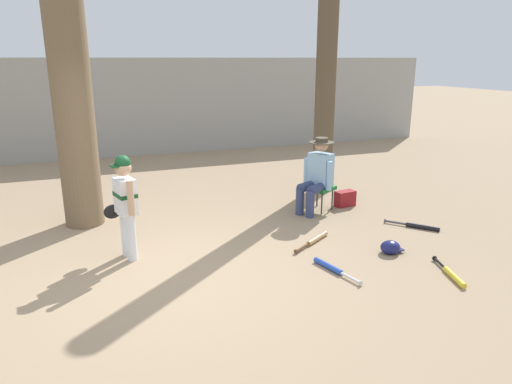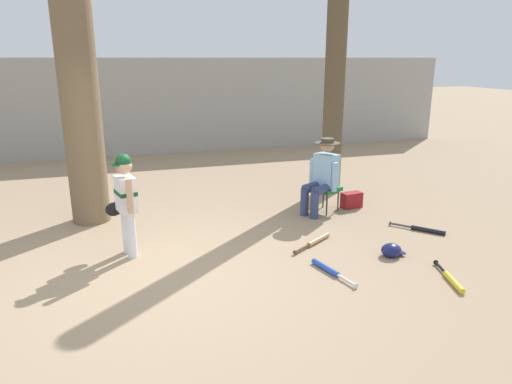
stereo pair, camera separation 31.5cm
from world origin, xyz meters
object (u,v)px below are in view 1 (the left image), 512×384
tree_behind_spectator (326,67)px  batting_helmet_navy (391,247)px  handbag_beside_stool (345,199)px  bat_black_composite (418,226)px  bat_yellow_trainer (452,275)px  young_ballplayer (125,200)px  bat_blue_youth (332,268)px  seated_spectator (317,173)px  tree_near_player (66,42)px  folding_stool (320,189)px  bat_wood_tan (315,240)px

tree_behind_spectator → batting_helmet_navy: tree_behind_spectator is taller
handbag_beside_stool → bat_black_composite: size_ratio=0.53×
bat_black_composite → bat_yellow_trainer: bearing=-116.0°
young_ballplayer → bat_blue_youth: bearing=-29.4°
seated_spectator → tree_near_player: bearing=168.5°
folding_stool → tree_near_player: bearing=169.5°
bat_blue_youth → bat_yellow_trainer: 1.36m
bat_wood_tan → bat_yellow_trainer: bearing=-57.1°
handbag_beside_stool → batting_helmet_navy: bearing=-104.1°
bat_black_composite → bat_wood_tan: bearing=178.0°
bat_blue_youth → bat_wood_tan: same height
folding_stool → batting_helmet_navy: (0.02, -1.89, -0.29)m
bat_blue_youth → bat_wood_tan: 0.89m
tree_near_player → bat_black_composite: (4.57, -1.95, -2.58)m
tree_behind_spectator → bat_blue_youth: tree_behind_spectator is taller
bat_wood_tan → folding_stool: bearing=59.8°
bat_blue_youth → tree_near_player: bearing=134.3°
tree_behind_spectator → batting_helmet_navy: bearing=-101.4°
folding_stool → bat_black_composite: 1.63m
young_ballplayer → batting_helmet_navy: (3.15, -1.05, -0.67)m
folding_stool → handbag_beside_stool: folding_stool is taller
tree_behind_spectator → folding_stool: (-0.62, -1.07, -1.88)m
young_ballplayer → bat_wood_tan: size_ratio=1.83×
folding_stool → bat_black_composite: bearing=-53.2°
tree_behind_spectator → young_ballplayer: size_ratio=3.82×
tree_behind_spectator → bat_yellow_trainer: (-0.36, -3.79, -2.22)m
tree_behind_spectator → bat_black_composite: size_ratio=7.70×
young_ballplayer → bat_yellow_trainer: young_ballplayer is taller
seated_spectator → bat_black_composite: 1.73m
bat_blue_youth → bat_black_composite: bearing=22.8°
folding_stool → bat_black_composite: size_ratio=0.83×
bat_yellow_trainer → bat_wood_tan: size_ratio=1.03×
batting_helmet_navy → bat_wood_tan: bearing=137.6°
handbag_beside_stool → bat_wood_tan: 1.76m
bat_yellow_trainer → handbag_beside_stool: bearing=84.8°
bat_yellow_trainer → batting_helmet_navy: (-0.23, 0.83, 0.04)m
bat_wood_tan → batting_helmet_navy: size_ratio=2.33×
tree_near_player → batting_helmet_navy: size_ratio=19.30×
bat_yellow_trainer → bat_black_composite: bearing=64.0°
young_ballplayer → seated_spectator: 3.15m
folding_stool → bat_blue_youth: (-0.94, -2.08, -0.33)m
folding_stool → bat_yellow_trainer: (0.26, -2.72, -0.33)m
bat_wood_tan → handbag_beside_stool: bearing=46.0°
tree_near_player → bat_wood_tan: bearing=-33.0°
young_ballplayer → bat_wood_tan: bearing=-8.9°
tree_near_player → seated_spectator: (3.53, -0.71, -1.97)m
bat_wood_tan → batting_helmet_navy: (0.73, -0.67, 0.04)m
handbag_beside_stool → bat_blue_youth: handbag_beside_stool is taller
bat_blue_youth → bat_black_composite: 2.06m
tree_behind_spectator → folding_stool: tree_behind_spectator is taller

